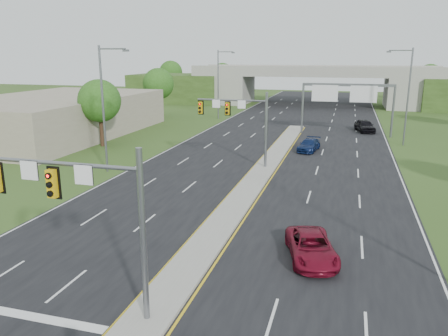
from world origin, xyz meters
name	(u,v)px	position (x,y,z in m)	size (l,w,h in m)	color
ground	(147,321)	(0.00, 0.00, 0.00)	(240.00, 240.00, 0.00)	#2E4719
road	(281,147)	(0.00, 35.00, 0.01)	(24.00, 160.00, 0.02)	black
median	(261,173)	(0.00, 23.00, 0.10)	(2.00, 54.00, 0.16)	gray
lane_markings	(266,158)	(-0.60, 28.91, 0.02)	(23.72, 160.00, 0.01)	gold
signal_mast_near	(86,203)	(-2.26, -0.07, 4.73)	(6.62, 0.60, 7.00)	slate
signal_mast_far	(242,117)	(-2.26, 24.93, 4.73)	(6.62, 0.60, 7.00)	slate
sign_gantry	(346,95)	(6.68, 44.92, 5.24)	(11.58, 0.44, 6.67)	slate
overpass	(315,88)	(0.00, 80.00, 3.55)	(80.00, 14.00, 8.10)	gray
lightpole_l_mid	(105,104)	(-13.30, 20.00, 6.10)	(2.85, 0.25, 11.00)	slate
lightpole_l_far	(219,81)	(-13.30, 55.00, 6.10)	(2.85, 0.25, 11.00)	slate
lightpole_r_far	(407,92)	(13.30, 40.00, 6.10)	(2.85, 0.25, 11.00)	slate
tree_l_near	(99,101)	(-20.00, 30.00, 5.18)	(4.80, 4.80, 7.60)	#382316
tree_l_mid	(158,84)	(-24.00, 55.00, 5.51)	(5.20, 5.20, 8.12)	#382316
tree_back_a	(171,72)	(-38.00, 94.00, 5.84)	(6.00, 6.00, 8.85)	#382316
tree_back_b	(223,74)	(-24.00, 94.00, 5.51)	(5.60, 5.60, 8.32)	#382316
tree_back_c	(430,77)	(24.00, 94.00, 5.51)	(5.60, 5.60, 8.32)	#382316
commercial_building	(54,116)	(-30.00, 35.00, 2.50)	(18.00, 30.00, 5.00)	gray
car_far_a	(311,247)	(5.73, 7.25, 0.68)	(2.20, 4.78, 1.33)	maroon
car_far_b	(309,145)	(3.19, 33.76, 0.67)	(1.82, 4.47, 1.30)	#0A1941
car_far_c	(365,126)	(9.39, 48.41, 0.85)	(1.96, 4.88, 1.66)	black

